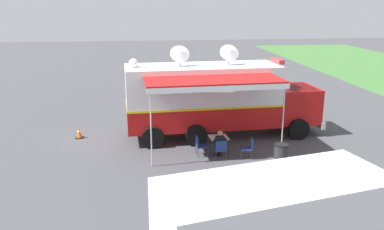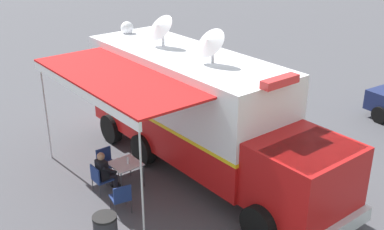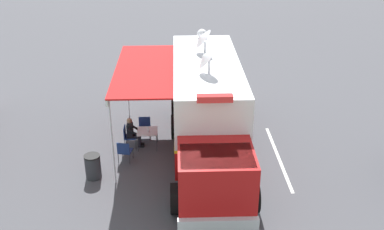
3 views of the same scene
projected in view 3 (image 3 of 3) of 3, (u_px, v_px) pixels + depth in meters
ground_plane at (205, 143)px, 18.55m from camera, size 100.00×100.00×0.00m
lot_stripe at (278, 157)px, 17.54m from camera, size 0.37×4.80×0.01m
command_truck at (207, 108)px, 17.03m from camera, size 5.24×9.60×4.53m
folding_table at (147, 132)px, 17.96m from camera, size 0.84×0.84×0.73m
water_bottle at (148, 129)px, 17.84m from camera, size 0.07×0.07×0.22m
folding_chair_at_table at (128, 135)px, 18.10m from camera, size 0.50×0.50×0.87m
folding_chair_beside_table at (145, 126)px, 18.80m from camera, size 0.50×0.50×0.87m
folding_chair_spare_by_truck at (124, 150)px, 17.00m from camera, size 0.55×0.55×0.87m
seated_responder at (132, 132)px, 18.04m from camera, size 0.68×0.57×1.25m
trash_bin at (93, 166)px, 16.08m from camera, size 0.57×0.57×0.91m
traffic_cone at (213, 83)px, 23.77m from camera, size 0.36×0.36×0.58m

